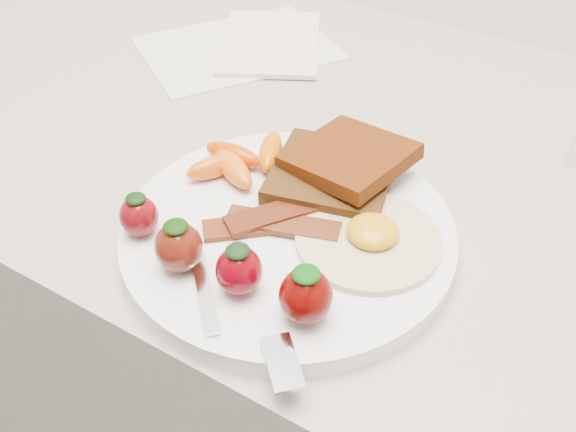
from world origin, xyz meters
The scene contains 11 objects.
counter centered at (0.00, 1.70, 0.45)m, with size 2.00×0.60×0.90m, color gray.
plate centered at (0.01, 1.54, 0.91)m, with size 0.27×0.27×0.02m, color white.
toast_lower centered at (0.01, 1.61, 0.93)m, with size 0.10×0.10×0.01m, color black.
toast_upper centered at (0.02, 1.62, 0.94)m, with size 0.09×0.09×0.01m, color #3E1D04.
fried_egg centered at (0.07, 1.56, 0.92)m, with size 0.15×0.15×0.02m.
bacon_strips centered at (0.00, 1.53, 0.92)m, with size 0.11×0.10×0.01m.
baby_carrots centered at (-0.07, 1.58, 0.93)m, with size 0.08×0.10×0.02m.
strawberries centered at (0.00, 1.46, 0.94)m, with size 0.19×0.05×0.05m.
fork centered at (0.02, 1.44, 0.92)m, with size 0.15×0.10×0.00m.
paper_sheet centered at (-0.23, 1.80, 0.90)m, with size 0.17×0.22×0.00m, color silver.
notepad centered at (-0.20, 1.83, 0.91)m, with size 0.12×0.17×0.01m, color silver.
Camera 1 is at (0.21, 1.21, 1.26)m, focal length 40.00 mm.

